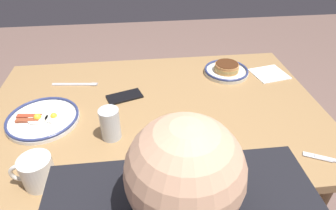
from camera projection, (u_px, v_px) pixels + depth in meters
dining_table at (156, 128)px, 1.21m from camera, size 1.33×0.87×0.72m
plate_near_main at (226, 70)px, 1.37m from camera, size 0.21×0.21×0.05m
plate_center_pancakes at (43, 119)px, 1.08m from camera, size 0.26×0.26×0.04m
coffee_mug at (37, 171)px, 0.83m from camera, size 0.13×0.09×0.10m
drinking_glass at (110, 125)px, 0.99m from camera, size 0.07×0.07×0.12m
cell_phone at (125, 97)px, 1.22m from camera, size 0.16×0.11×0.01m
paper_napkin at (269, 74)px, 1.38m from camera, size 0.17×0.17×0.00m
fork_near at (75, 84)px, 1.30m from camera, size 0.20×0.04×0.01m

